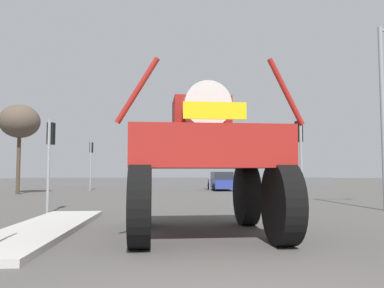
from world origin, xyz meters
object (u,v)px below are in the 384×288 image
at_px(oversize_sprayer, 203,158).
at_px(bare_tree_left, 20,122).
at_px(traffic_signal_near_right, 299,143).
at_px(traffic_signal_far_right, 210,160).
at_px(sedan_ahead, 222,182).
at_px(traffic_signal_near_left, 50,145).
at_px(traffic_signal_far_left, 91,154).

relative_size(oversize_sprayer, bare_tree_left, 0.84).
xyz_separation_m(traffic_signal_near_right, bare_tree_left, (-15.57, 12.16, 2.29)).
bearing_deg(traffic_signal_near_right, traffic_signal_far_right, 96.30).
height_order(sedan_ahead, traffic_signal_far_right, traffic_signal_far_right).
relative_size(sedan_ahead, traffic_signal_near_left, 1.17).
height_order(traffic_signal_near_left, traffic_signal_far_right, traffic_signal_near_left).
relative_size(traffic_signal_near_right, traffic_signal_far_left, 0.92).
bearing_deg(sedan_ahead, traffic_signal_near_left, 149.96).
relative_size(oversize_sprayer, traffic_signal_far_right, 1.52).
bearing_deg(traffic_signal_far_right, sedan_ahead, -4.70).
relative_size(sedan_ahead, traffic_signal_far_right, 1.22).
bearing_deg(sedan_ahead, traffic_signal_far_left, 87.11).
height_order(oversize_sprayer, bare_tree_left, bare_tree_left).
bearing_deg(traffic_signal_near_left, sedan_ahead, 62.46).
bearing_deg(traffic_signal_far_right, bare_tree_left, -160.53).
distance_m(oversize_sprayer, traffic_signal_far_right, 22.25).
height_order(traffic_signal_near_right, bare_tree_left, bare_tree_left).
height_order(sedan_ahead, bare_tree_left, bare_tree_left).
bearing_deg(traffic_signal_far_left, sedan_ahead, -0.38).
distance_m(sedan_ahead, bare_tree_left, 16.01).
bearing_deg(traffic_signal_near_left, traffic_signal_near_right, -0.01).
bearing_deg(traffic_signal_far_left, bare_tree_left, -129.18).
bearing_deg(traffic_signal_near_left, bare_tree_left, 115.73).
height_order(oversize_sprayer, traffic_signal_near_right, oversize_sprayer).
distance_m(oversize_sprayer, traffic_signal_near_right, 6.71).
relative_size(traffic_signal_near_left, traffic_signal_far_left, 0.88).
bearing_deg(oversize_sprayer, bare_tree_left, 30.49).
bearing_deg(traffic_signal_near_left, traffic_signal_far_right, 65.25).
relative_size(traffic_signal_near_left, bare_tree_left, 0.58).
distance_m(traffic_signal_near_right, traffic_signal_far_left, 20.59).
xyz_separation_m(traffic_signal_far_left, traffic_signal_far_right, (9.76, 0.01, -0.44)).
xyz_separation_m(oversize_sprayer, traffic_signal_near_left, (-5.44, 5.11, 0.64)).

